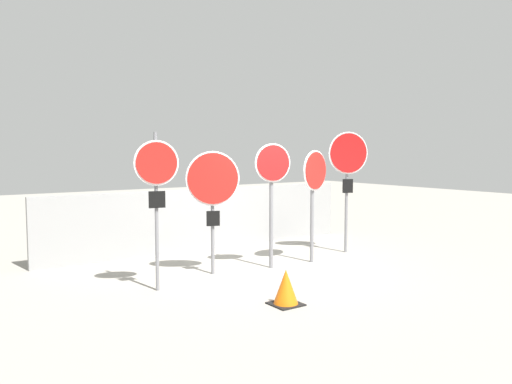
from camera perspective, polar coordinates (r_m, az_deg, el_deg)
name	(u,v)px	position (r m, az deg, el deg)	size (l,w,h in m)	color
ground_plane	(268,269)	(9.40, 1.33, -8.74)	(40.00, 40.00, 0.00)	gray
fence_back	(207,219)	(11.22, -5.67, -3.05)	(7.42, 0.12, 1.35)	gray
stop_sign_0	(157,177)	(7.81, -11.30, 1.67)	(0.69, 0.17, 2.48)	slate
stop_sign_1	(213,186)	(8.75, -4.95, 0.72)	(0.91, 0.34, 2.19)	slate
stop_sign_2	(272,179)	(9.20, 1.88, 1.55)	(0.71, 0.19, 2.33)	slate
stop_sign_3	(314,181)	(9.76, 6.69, 1.20)	(0.76, 0.25, 2.20)	slate
stop_sign_4	(348,163)	(10.81, 10.47, 3.26)	(0.86, 0.32, 2.59)	slate
traffic_cone_0	(286,287)	(7.22, 3.43, -10.82)	(0.42, 0.42, 0.51)	black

